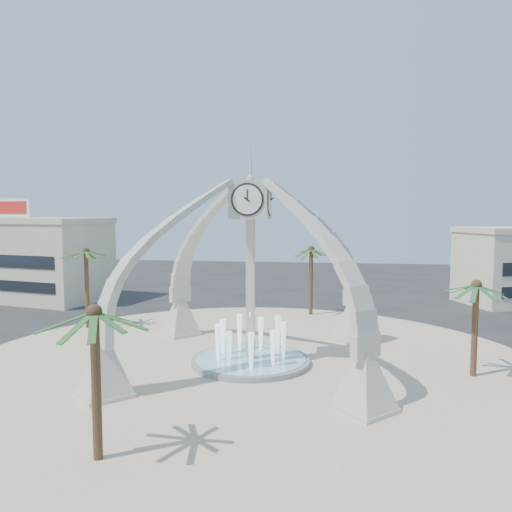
# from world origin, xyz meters

# --- Properties ---
(ground) EXTENTS (140.00, 140.00, 0.00)m
(ground) POSITION_xyz_m (0.00, 0.00, 0.00)
(ground) COLOR #282828
(ground) RESTS_ON ground
(plaza) EXTENTS (40.00, 40.00, 0.06)m
(plaza) POSITION_xyz_m (0.00, 0.00, 0.03)
(plaza) COLOR beige
(plaza) RESTS_ON ground
(clock_tower) EXTENTS (17.94, 17.94, 16.30)m
(clock_tower) POSITION_xyz_m (-0.00, -0.00, 6.49)
(clock_tower) COLOR beige
(clock_tower) RESTS_ON ground
(fountain) EXTENTS (8.00, 8.00, 3.62)m
(fountain) POSITION_xyz_m (0.00, 0.00, 0.29)
(fountain) COLOR gray
(fountain) RESTS_ON ground
(building_nw) EXTENTS (23.75, 13.73, 11.90)m
(building_nw) POSITION_xyz_m (-32.00, 22.00, 4.83)
(building_nw) COLOR beige
(building_nw) RESTS_ON ground
(palm_east) EXTENTS (4.81, 4.81, 6.56)m
(palm_east) POSITION_xyz_m (14.15, -0.43, 5.71)
(palm_east) COLOR brown
(palm_east) RESTS_ON ground
(palm_west) EXTENTS (5.03, 5.03, 7.60)m
(palm_west) POSITION_xyz_m (-15.96, 8.32, 6.74)
(palm_west) COLOR brown
(palm_west) RESTS_ON ground
(palm_north) EXTENTS (4.87, 4.87, 7.41)m
(palm_north) POSITION_xyz_m (3.35, 17.04, 6.53)
(palm_north) COLOR brown
(palm_north) RESTS_ON ground
(palm_south) EXTENTS (4.99, 4.99, 6.99)m
(palm_south) POSITION_xyz_m (-4.17, -13.84, 6.12)
(palm_south) COLOR brown
(palm_south) RESTS_ON ground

